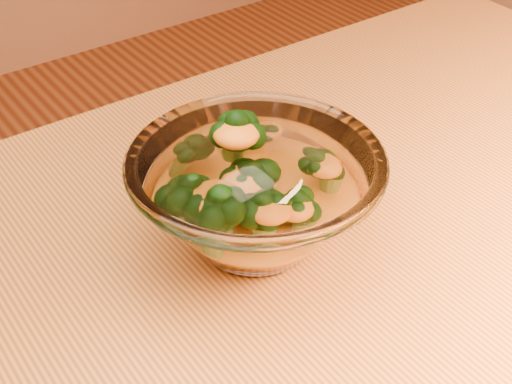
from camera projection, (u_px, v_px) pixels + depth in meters
The scene contains 3 objects.
glass_bowl at pixel (256, 196), 0.57m from camera, with size 0.21×0.21×0.09m.
cheese_sauce at pixel (256, 215), 0.59m from camera, with size 0.12×0.12×0.03m, color orange.
broccoli_heap at pixel (240, 186), 0.56m from camera, with size 0.15×0.13×0.08m.
Camera 1 is at (-0.24, -0.25, 1.15)m, focal length 50.00 mm.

